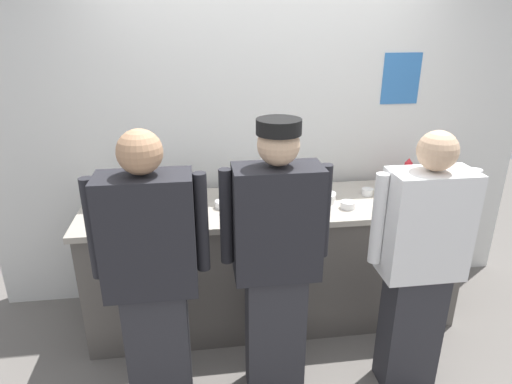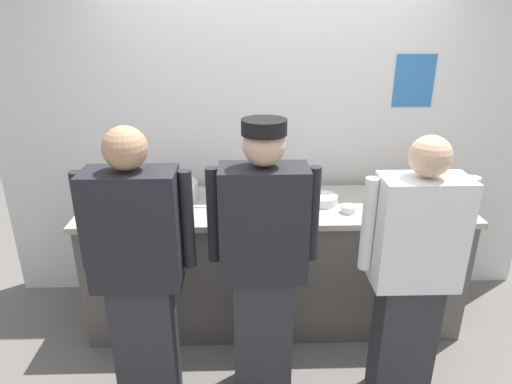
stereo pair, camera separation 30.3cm
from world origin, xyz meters
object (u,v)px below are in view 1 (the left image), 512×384
squeeze_bottle_secondary (408,172)px  ramekin_yellow_sauce (367,192)px  ramekin_red_sauce (417,199)px  ramekin_green_sauce (223,204)px  mixing_bowl_steel (173,194)px  sheet_tray (267,200)px  chef_far_right (420,262)px  squeeze_bottle_primary (403,183)px  chef_near_left (152,277)px  plate_stack_rear (321,197)px  plate_stack_front (140,214)px  deli_cup (225,192)px  chefs_knife (183,210)px  chef_center (276,259)px  ramekin_orange_sauce (348,205)px  squeeze_bottle_spare (388,184)px

squeeze_bottle_secondary → ramekin_yellow_sauce: (-0.38, -0.17, -0.08)m
ramekin_red_sauce → ramekin_green_sauce: ramekin_green_sauce is taller
mixing_bowl_steel → sheet_tray: mixing_bowl_steel is taller
chef_far_right → mixing_bowl_steel: (-1.40, 0.86, 0.15)m
mixing_bowl_steel → squeeze_bottle_primary: squeeze_bottle_primary is taller
chef_near_left → plate_stack_rear: bearing=34.1°
ramekin_red_sauce → chef_far_right: bearing=-114.1°
plate_stack_front → deli_cup: 0.62m
squeeze_bottle_secondary → chefs_knife: squeeze_bottle_secondary is taller
chef_center → chef_far_right: bearing=-4.9°
mixing_bowl_steel → ramekin_orange_sauce: size_ratio=3.27×
chef_far_right → ramekin_yellow_sauce: 0.83m
chef_center → squeeze_bottle_primary: (1.06, 0.72, 0.12)m
sheet_tray → chefs_knife: (-0.58, -0.07, -0.01)m
ramekin_yellow_sauce → squeeze_bottle_primary: bearing=-6.2°
mixing_bowl_steel → ramekin_orange_sauce: mixing_bowl_steel is taller
plate_stack_front → ramekin_red_sauce: (1.89, 0.02, -0.01)m
ramekin_yellow_sauce → chef_center: bearing=-137.2°
plate_stack_rear → ramekin_orange_sauce: bearing=-46.7°
chef_far_right → mixing_bowl_steel: bearing=148.6°
chef_center → squeeze_bottle_spare: (0.95, 0.73, 0.12)m
squeeze_bottle_primary → chef_near_left: bearing=-155.5°
plate_stack_rear → squeeze_bottle_primary: squeeze_bottle_primary is taller
ramekin_yellow_sauce → plate_stack_rear: bearing=-170.5°
squeeze_bottle_spare → squeeze_bottle_secondary: bearing=38.6°
chef_center → plate_stack_rear: bearing=57.1°
squeeze_bottle_spare → chef_near_left: bearing=-153.9°
chef_center → squeeze_bottle_spare: chef_center is taller
chef_near_left → sheet_tray: bearing=46.9°
ramekin_red_sauce → chefs_knife: ramekin_red_sauce is taller
plate_stack_rear → deli_cup: bearing=168.8°
squeeze_bottle_primary → squeeze_bottle_secondary: size_ratio=0.85×
chef_center → mixing_bowl_steel: chef_center is taller
mixing_bowl_steel → deli_cup: mixing_bowl_steel is taller
ramekin_orange_sauce → ramekin_green_sauce: size_ratio=0.94×
deli_cup → ramekin_green_sauce: bearing=-99.9°
chef_far_right → deli_cup: chef_far_right is taller
sheet_tray → chef_far_right: bearing=-46.4°
mixing_bowl_steel → chef_center: bearing=-53.3°
deli_cup → squeeze_bottle_spare: bearing=-4.6°
chefs_knife → plate_stack_rear: bearing=2.3°
chef_far_right → sheet_tray: 1.09m
plate_stack_rear → mixing_bowl_steel: size_ratio=0.64×
squeeze_bottle_secondary → chef_far_right: bearing=-110.6°
chef_near_left → ramekin_red_sauce: chef_near_left is taller
squeeze_bottle_secondary → deli_cup: (-1.41, -0.09, -0.05)m
chef_far_right → ramekin_yellow_sauce: bearing=90.6°
ramekin_red_sauce → deli_cup: bearing=169.5°
chef_center → plate_stack_front: chef_center is taller
plate_stack_front → squeeze_bottle_primary: bearing=5.2°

